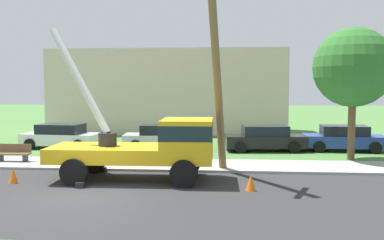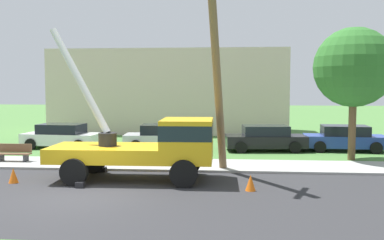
{
  "view_description": "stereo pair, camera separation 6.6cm",
  "coord_description": "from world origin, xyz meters",
  "px_view_note": "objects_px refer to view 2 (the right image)",
  "views": [
    {
      "loc": [
        4.73,
        -13.75,
        3.56
      ],
      "look_at": [
        3.35,
        2.91,
        2.3
      ],
      "focal_mm": 40.84,
      "sensor_mm": 36.0,
      "label": 1
    },
    {
      "loc": [
        4.8,
        -13.74,
        3.56
      ],
      "look_at": [
        3.35,
        2.91,
        2.3
      ],
      "focal_mm": 40.84,
      "sensor_mm": 36.0,
      "label": 2
    }
  ],
  "objects_px": {
    "parked_sedan_blue": "(345,138)",
    "park_bench": "(14,153)",
    "leaning_utility_pole": "(216,64)",
    "roadside_tree_near": "(354,68)",
    "parked_sedan_white": "(62,136)",
    "parked_sedan_black": "(265,138)",
    "traffic_cone_behind": "(13,175)",
    "parked_sedan_silver": "(163,137)",
    "traffic_cone_ahead": "(251,183)",
    "utility_truck": "(154,143)"
  },
  "relations": [
    {
      "from": "traffic_cone_behind",
      "to": "leaning_utility_pole",
      "type": "bearing_deg",
      "value": 14.73
    },
    {
      "from": "traffic_cone_ahead",
      "to": "parked_sedan_blue",
      "type": "xyz_separation_m",
      "value": [
        5.67,
        9.94,
        0.43
      ]
    },
    {
      "from": "parked_sedan_silver",
      "to": "parked_sedan_blue",
      "type": "height_order",
      "value": "same"
    },
    {
      "from": "parked_sedan_blue",
      "to": "park_bench",
      "type": "distance_m",
      "value": 17.31
    },
    {
      "from": "parked_sedan_white",
      "to": "parked_sedan_silver",
      "type": "bearing_deg",
      "value": 0.91
    },
    {
      "from": "traffic_cone_ahead",
      "to": "roadside_tree_near",
      "type": "distance_m",
      "value": 9.62
    },
    {
      "from": "parked_sedan_white",
      "to": "parked_sedan_black",
      "type": "relative_size",
      "value": 1.0
    },
    {
      "from": "utility_truck",
      "to": "roadside_tree_near",
      "type": "distance_m",
      "value": 10.82
    },
    {
      "from": "parked_sedan_silver",
      "to": "roadside_tree_near",
      "type": "relative_size",
      "value": 0.7
    },
    {
      "from": "parked_sedan_blue",
      "to": "parked_sedan_silver",
      "type": "bearing_deg",
      "value": -178.7
    },
    {
      "from": "traffic_cone_behind",
      "to": "park_bench",
      "type": "relative_size",
      "value": 0.35
    },
    {
      "from": "parked_sedan_white",
      "to": "leaning_utility_pole",
      "type": "bearing_deg",
      "value": -37.9
    },
    {
      "from": "parked_sedan_black",
      "to": "park_bench",
      "type": "height_order",
      "value": "parked_sedan_black"
    },
    {
      "from": "traffic_cone_behind",
      "to": "parked_sedan_silver",
      "type": "height_order",
      "value": "parked_sedan_silver"
    },
    {
      "from": "utility_truck",
      "to": "parked_sedan_blue",
      "type": "xyz_separation_m",
      "value": [
        9.29,
        8.45,
        -0.7
      ]
    },
    {
      "from": "traffic_cone_ahead",
      "to": "park_bench",
      "type": "xyz_separation_m",
      "value": [
        -10.79,
        4.57,
        0.18
      ]
    },
    {
      "from": "park_bench",
      "to": "roadside_tree_near",
      "type": "bearing_deg",
      "value": 8.28
    },
    {
      "from": "parked_sedan_black",
      "to": "parked_sedan_blue",
      "type": "height_order",
      "value": "same"
    },
    {
      "from": "park_bench",
      "to": "roadside_tree_near",
      "type": "distance_m",
      "value": 16.68
    },
    {
      "from": "parked_sedan_black",
      "to": "roadside_tree_near",
      "type": "height_order",
      "value": "roadside_tree_near"
    },
    {
      "from": "park_bench",
      "to": "utility_truck",
      "type": "bearing_deg",
      "value": -23.28
    },
    {
      "from": "traffic_cone_ahead",
      "to": "parked_sedan_white",
      "type": "height_order",
      "value": "parked_sedan_white"
    },
    {
      "from": "roadside_tree_near",
      "to": "parked_sedan_white",
      "type": "bearing_deg",
      "value": 170.19
    },
    {
      "from": "traffic_cone_behind",
      "to": "parked_sedan_silver",
      "type": "distance_m",
      "value": 10.15
    },
    {
      "from": "park_bench",
      "to": "leaning_utility_pole",
      "type": "bearing_deg",
      "value": -12.56
    },
    {
      "from": "park_bench",
      "to": "parked_sedan_white",
      "type": "bearing_deg",
      "value": 86.46
    },
    {
      "from": "traffic_cone_behind",
      "to": "park_bench",
      "type": "bearing_deg",
      "value": 116.76
    },
    {
      "from": "parked_sedan_silver",
      "to": "parked_sedan_black",
      "type": "distance_m",
      "value": 5.77
    },
    {
      "from": "utility_truck",
      "to": "parked_sedan_blue",
      "type": "relative_size",
      "value": 1.51
    },
    {
      "from": "utility_truck",
      "to": "parked_sedan_black",
      "type": "height_order",
      "value": "utility_truck"
    },
    {
      "from": "park_bench",
      "to": "roadside_tree_near",
      "type": "xyz_separation_m",
      "value": [
        16.01,
        2.33,
        4.03
      ]
    },
    {
      "from": "parked_sedan_silver",
      "to": "parked_sedan_blue",
      "type": "xyz_separation_m",
      "value": [
        10.17,
        0.23,
        0.0
      ]
    },
    {
      "from": "parked_sedan_white",
      "to": "park_bench",
      "type": "bearing_deg",
      "value": -93.54
    },
    {
      "from": "leaning_utility_pole",
      "to": "roadside_tree_near",
      "type": "relative_size",
      "value": 1.35
    },
    {
      "from": "parked_sedan_white",
      "to": "parked_sedan_blue",
      "type": "bearing_deg",
      "value": 1.15
    },
    {
      "from": "parked_sedan_black",
      "to": "park_bench",
      "type": "bearing_deg",
      "value": -157.42
    },
    {
      "from": "leaning_utility_pole",
      "to": "parked_sedan_silver",
      "type": "distance_m",
      "value": 8.79
    },
    {
      "from": "traffic_cone_ahead",
      "to": "traffic_cone_behind",
      "type": "relative_size",
      "value": 1.0
    },
    {
      "from": "traffic_cone_ahead",
      "to": "parked_sedan_blue",
      "type": "distance_m",
      "value": 11.45
    },
    {
      "from": "traffic_cone_ahead",
      "to": "parked_sedan_white",
      "type": "bearing_deg",
      "value": 137.46
    },
    {
      "from": "leaning_utility_pole",
      "to": "roadside_tree_near",
      "type": "bearing_deg",
      "value": 34.4
    },
    {
      "from": "traffic_cone_behind",
      "to": "parked_sedan_blue",
      "type": "xyz_separation_m",
      "value": [
        14.4,
        9.45,
        0.43
      ]
    },
    {
      "from": "utility_truck",
      "to": "traffic_cone_ahead",
      "type": "bearing_deg",
      "value": -22.26
    },
    {
      "from": "leaning_utility_pole",
      "to": "traffic_cone_ahead",
      "type": "height_order",
      "value": "leaning_utility_pole"
    },
    {
      "from": "traffic_cone_behind",
      "to": "parked_sedan_black",
      "type": "distance_m",
      "value": 13.51
    },
    {
      "from": "leaning_utility_pole",
      "to": "parked_sedan_white",
      "type": "height_order",
      "value": "leaning_utility_pole"
    },
    {
      "from": "leaning_utility_pole",
      "to": "park_bench",
      "type": "bearing_deg",
      "value": 167.44
    },
    {
      "from": "parked_sedan_blue",
      "to": "roadside_tree_near",
      "type": "relative_size",
      "value": 0.7
    },
    {
      "from": "traffic_cone_behind",
      "to": "parked_sedan_black",
      "type": "xyz_separation_m",
      "value": [
        9.99,
        9.09,
        0.43
      ]
    },
    {
      "from": "parked_sedan_black",
      "to": "traffic_cone_behind",
      "type": "bearing_deg",
      "value": -137.7
    }
  ]
}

